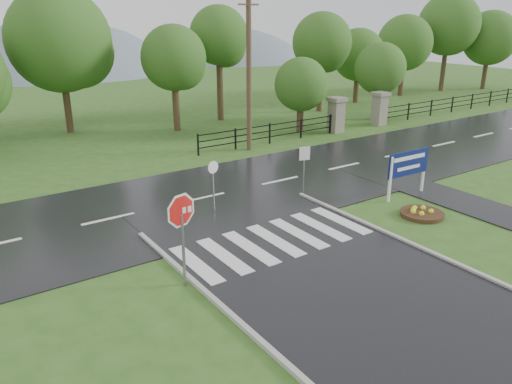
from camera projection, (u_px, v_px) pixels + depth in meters
ground at (390, 310)px, 12.91m from camera, size 120.00×120.00×0.00m
main_road at (203, 199)px, 20.67m from camera, size 90.00×8.00×0.04m
walkway at (455, 200)px, 20.53m from camera, size 2.20×11.00×0.04m
crosswalk at (275, 240)px, 16.77m from camera, size 6.50×2.80×0.02m
pillar_west at (336, 114)px, 31.85m from camera, size 1.00×1.00×2.24m
pillar_east at (380, 108)px, 33.97m from camera, size 1.00×1.00×2.24m
fence_west at (270, 131)px, 29.20m from camera, size 9.58×0.08×1.20m
fence_east at (472, 100)px, 39.84m from camera, size 20.58×0.08×1.20m
hills at (41, 184)px, 70.47m from camera, size 102.00×48.00×48.00m
treeline at (112, 133)px, 32.07m from camera, size 83.20×5.20×10.00m
stop_sign at (182, 219)px, 13.45m from camera, size 1.25×0.36×2.91m
estate_billboard at (408, 165)px, 20.45m from camera, size 2.27×0.14×1.99m
flower_bed at (422, 213)px, 18.87m from camera, size 1.62×1.62×0.32m
reg_sign_small at (304, 161)px, 20.65m from camera, size 0.45×0.16×2.09m
reg_sign_round at (213, 180)px, 18.77m from camera, size 0.48×0.11×2.08m
utility_pole_east at (249, 73)px, 26.68m from camera, size 1.46×0.46×8.32m
entrance_tree_left at (301, 85)px, 31.46m from camera, size 3.38×3.38×4.71m
entrance_tree_right at (380, 69)px, 35.08m from camera, size 3.60×3.60×5.40m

